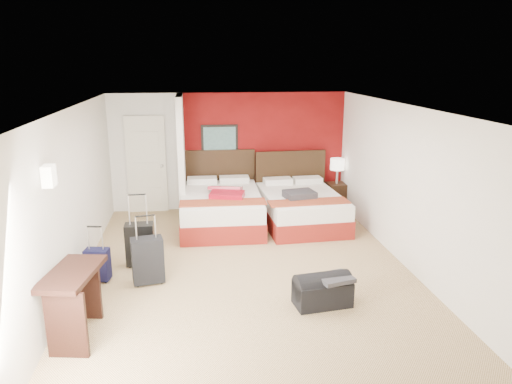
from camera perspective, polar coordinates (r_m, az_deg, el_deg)
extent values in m
plane|color=tan|center=(7.77, -1.18, -8.75)|extent=(6.50, 6.50, 0.00)
cube|color=white|center=(10.51, -3.18, 4.74)|extent=(5.00, 0.04, 2.50)
cube|color=white|center=(7.52, -20.54, -0.47)|extent=(0.04, 6.50, 2.50)
cube|color=black|center=(10.39, -4.28, 6.28)|extent=(0.78, 0.03, 0.58)
cube|color=white|center=(5.93, -23.09, 1.74)|extent=(0.12, 0.20, 0.24)
cube|color=maroon|center=(10.58, 0.90, 4.83)|extent=(3.50, 0.04, 2.50)
cube|color=silver|center=(9.86, -8.71, 3.89)|extent=(0.12, 1.20, 2.50)
cube|color=silver|center=(10.53, -12.69, 3.16)|extent=(0.82, 0.06, 2.05)
cube|color=white|center=(9.54, -4.10, -2.07)|extent=(1.58, 2.22, 0.66)
cube|color=white|center=(9.66, 5.27, -1.97)|extent=(1.57, 2.16, 0.63)
cube|color=#A40E21|center=(9.34, -3.50, 0.01)|extent=(0.82, 0.99, 0.11)
cube|color=#38383D|center=(9.25, 5.13, -0.29)|extent=(0.63, 0.54, 0.13)
cube|color=#311D10|center=(10.81, 9.34, -0.43)|extent=(0.43, 0.43, 0.56)
cylinder|color=silver|center=(10.68, 9.47, 2.43)|extent=(0.39, 0.39, 0.55)
cube|color=black|center=(7.93, -13.41, -6.12)|extent=(0.44, 0.28, 0.66)
cube|color=black|center=(7.29, -12.54, -7.99)|extent=(0.49, 0.36, 0.66)
cube|color=black|center=(7.58, -18.02, -8.25)|extent=(0.37, 0.26, 0.47)
cube|color=black|center=(6.64, 7.78, -11.51)|extent=(0.78, 0.49, 0.37)
cube|color=#37373C|center=(6.54, 9.25, -9.91)|extent=(0.50, 0.46, 0.06)
cube|color=black|center=(6.17, -20.44, -12.19)|extent=(0.66, 1.07, 0.83)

